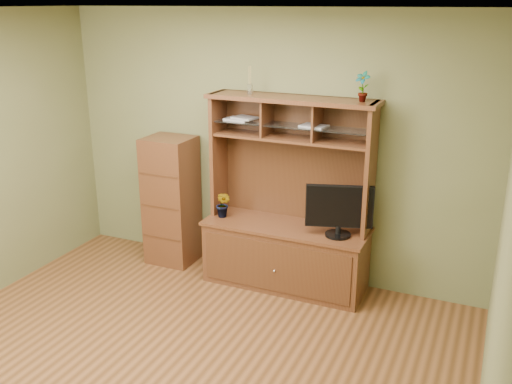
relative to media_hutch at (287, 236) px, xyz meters
The scene contains 8 objects.
room 1.94m from the media_hutch, 100.42° to the right, with size 4.54×4.04×2.74m.
media_hutch is the anchor object (origin of this frame).
monitor 0.68m from the media_hutch, ahead, with size 0.62×0.24×0.50m.
orchid_plant 0.72m from the media_hutch, behind, with size 0.15×0.12×0.27m, color #31511B.
top_plant 1.65m from the media_hutch, ahead, with size 0.14×0.10×0.27m, color #315E21.
reed_diffuser 1.55m from the media_hutch, 169.95° to the left, with size 0.05×0.05×0.27m.
magazines 1.16m from the media_hutch, 164.75° to the left, with size 1.05×0.22×0.04m.
side_cabinet 1.36m from the media_hutch, behind, with size 0.50×0.45×1.39m.
Camera 1 is at (2.16, -3.20, 2.75)m, focal length 40.00 mm.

